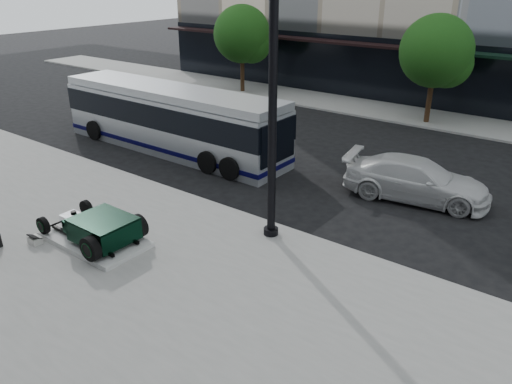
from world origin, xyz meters
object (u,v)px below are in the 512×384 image
Objects in this scene: hot_rod at (100,228)px; white_sedan at (416,179)px; transit_bus at (171,119)px; lamppost at (273,114)px.

white_sedan is at bearing 56.19° from hot_rod.
transit_bus is 2.32× the size of white_sedan.
lamppost is 9.99m from transit_bus.
lamppost is at bearing 145.79° from white_sedan.
lamppost reaches higher than hot_rod.
hot_rod is at bearing -57.60° from transit_bus.
transit_bus is at bearing 87.00° from white_sedan.
hot_rod is 0.27× the size of transit_bus.
transit_bus reaches higher than white_sedan.
white_sedan is at bearing 65.96° from lamppost.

